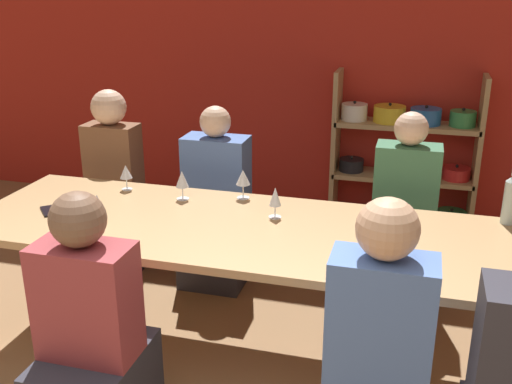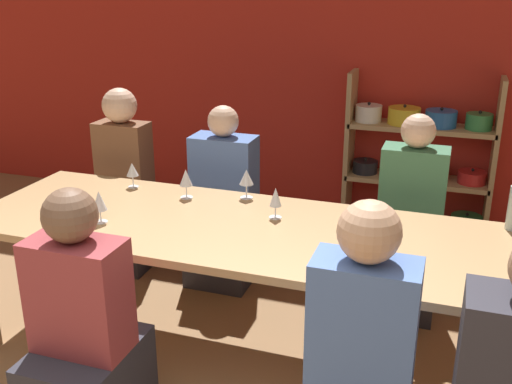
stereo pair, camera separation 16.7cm
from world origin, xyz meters
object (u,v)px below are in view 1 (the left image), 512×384
Objects in this scene: cell_phone at (49,211)px; wine_glass_white_a at (243,178)px; shelf_unit at (403,168)px; person_far_c at (218,218)px; wine_glass_red_c at (275,198)px; wine_glass_red_a at (98,205)px; wine_glass_white_c at (182,180)px; person_far_b at (117,202)px; wine_glass_red_b at (374,226)px; person_near_b at (93,359)px; dining_table at (251,241)px; wine_glass_white_b at (126,173)px; person_far_a at (402,236)px; wine_bottle_green at (510,199)px.

wine_glass_white_a is at bearing 27.00° from cell_phone.
shelf_unit reaches higher than person_far_c.
wine_glass_red_a is at bearing -157.29° from wine_glass_red_c.
wine_glass_white_c is at bearing 31.16° from cell_phone.
cell_phone is at bearing -130.21° from shelf_unit.
cell_phone is at bearing -153.00° from wine_glass_white_a.
wine_glass_white_c is 0.57m from wine_glass_red_c.
shelf_unit is at bearing -146.61° from person_far_b.
person_far_c is at bearing 139.14° from wine_glass_red_b.
cell_phone is 0.14× the size of person_near_b.
cell_phone is (-1.17, -0.24, -0.10)m from wine_glass_red_c.
dining_table is at bearing 4.63° from cell_phone.
wine_glass_red_b is (-0.07, -2.10, 0.36)m from shelf_unit.
dining_table is 2.48× the size of person_far_c.
person_near_b is at bearing -70.75° from wine_glass_white_b.
person_near_b is (0.40, -1.13, -0.42)m from wine_glass_white_b.
person_far_a is 1.04× the size of person_near_b.
wine_glass_red_b reaches higher than wine_glass_white_c.
person_far_a is at bearing -179.53° from person_far_b.
person_far_b is at bearing -146.61° from shelf_unit.
wine_glass_white_c is at bearing -161.82° from wine_glass_white_a.
dining_table is 9.11× the size of wine_bottle_green.
wine_glass_white_c reaches higher than wine_glass_white_b.
person_far_c is (-1.13, -1.18, -0.09)m from shelf_unit.
wine_glass_red_c is 0.99m from person_far_a.
wine_glass_white_a reaches higher than wine_glass_white_c.
person_far_c is at bearing -177.41° from person_far_b.
wine_glass_white_c reaches higher than dining_table.
wine_glass_red_c is at bearing -107.80° from shelf_unit.
wine_bottle_green is 1.91× the size of wine_glass_red_a.
cell_phone is 2.03m from person_far_a.
wine_glass_white_a is 1.29m from person_near_b.
dining_table is 17.40× the size of wine_glass_white_a.
wine_glass_white_c is (-1.15, -1.71, 0.35)m from shelf_unit.
wine_glass_white_a is at bearing 3.45° from wine_glass_white_b.
cell_phone is at bearing -168.20° from wine_glass_red_c.
person_far_c is (0.02, 0.53, -0.44)m from wine_glass_white_c.
wine_bottle_green is 1.91× the size of wine_glass_white_a.
wine_glass_white_c is 0.13× the size of person_far_b.
wine_glass_red_b is 1.47m from person_far_c.
shelf_unit is 2.13m from wine_glass_red_b.
person_far_c is (-1.69, 0.41, -0.46)m from wine_bottle_green.
wine_glass_white_a is 0.13× the size of person_far_b.
wine_glass_white_a is at bearing -117.30° from shelf_unit.
cell_phone is at bearing -175.37° from dining_table.
wine_bottle_green is 1.17m from wine_glass_red_c.
wine_glass_red_a is 0.14× the size of person_near_b.
wine_glass_white_b is 0.13× the size of person_far_c.
person_far_c is (0.27, 0.99, -0.43)m from wine_glass_red_a.
wine_glass_red_b is at bearing 3.12° from wine_glass_red_a.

